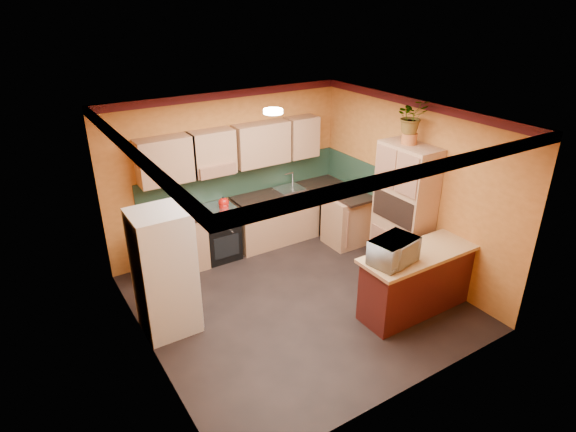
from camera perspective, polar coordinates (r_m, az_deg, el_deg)
The scene contains 15 objects.
room_shell at distance 6.39m, azimuth -0.08°, elevation 6.79°, with size 4.24×4.24×2.72m.
base_cabinets_back at distance 8.34m, azimuth -4.32°, elevation -1.00°, with size 3.65×0.60×0.88m, color tan.
countertop_back at distance 8.15m, azimuth -4.42°, elevation 1.90°, with size 3.65×0.62×0.04m, color black.
stove at distance 8.09m, azimuth -8.22°, elevation -1.93°, with size 0.58×0.58×0.91m, color black.
kettle at distance 7.86m, azimuth -7.65°, elevation 1.64°, with size 0.17×0.17×0.18m, color #BB120C, non-canonical shape.
sink at distance 8.49m, azimuth 0.18°, elevation 3.22°, with size 0.48×0.40×0.03m, color silver.
base_cabinets_right at distance 8.56m, azimuth 7.26°, elevation -0.41°, with size 0.60×0.80×0.88m, color tan.
countertop_right at distance 8.38m, azimuth 7.43°, elevation 2.43°, with size 0.62×0.80×0.04m, color black.
fridge at distance 6.36m, azimuth -14.48°, elevation -6.49°, with size 0.68×0.66×1.70m, color silver.
pantry at distance 7.55m, azimuth 13.55°, elevation 0.54°, with size 0.48×0.90×2.10m, color tan.
fern_pot at distance 7.20m, azimuth 14.17°, elevation 8.89°, with size 0.22×0.22×0.16m, color #AA5729.
fern at distance 7.12m, azimuth 14.45°, elevation 11.39°, with size 0.44×0.38×0.49m, color tan.
breakfast_bar at distance 6.99m, azimuth 15.42°, elevation -7.47°, with size 1.80×0.55×0.88m, color #471013.
bar_top at distance 6.76m, azimuth 15.87°, elevation -4.13°, with size 1.90×0.65×0.05m, color tan.
microwave at distance 6.28m, azimuth 12.40°, elevation -4.06°, with size 0.61×0.41×0.34m, color silver.
Camera 1 is at (-3.21, -4.86, 4.08)m, focal length 30.00 mm.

